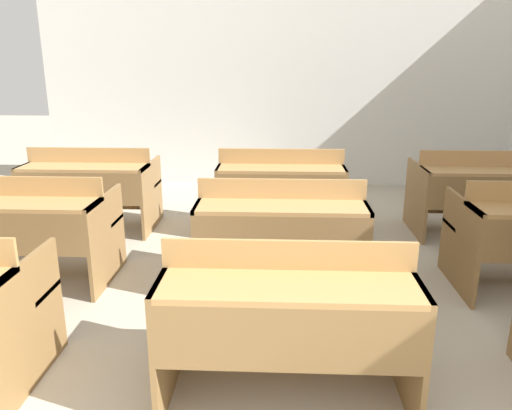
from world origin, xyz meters
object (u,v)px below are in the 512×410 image
bench_second_center (281,229)px  bench_third_center (281,187)px  bench_third_right (481,189)px  bench_second_left (26,225)px  bench_front_center (287,312)px  bench_third_left (91,185)px

bench_second_center → bench_third_center: 1.29m
bench_second_center → bench_third_center: (-0.00, 1.29, 0.00)m
bench_third_center → bench_third_right: (1.96, -0.01, 0.00)m
bench_third_center → bench_second_left: bearing=-146.3°
bench_front_center → bench_second_center: size_ratio=1.00×
bench_second_left → bench_second_center: size_ratio=1.00×
bench_second_left → bench_third_left: 1.28m
bench_third_right → bench_second_left: bearing=-161.8°
bench_second_left → bench_second_center: bearing=0.3°
bench_front_center → bench_third_right: bearing=53.1°
bench_second_left → bench_third_right: size_ratio=1.00×
bench_second_center → bench_third_left: bearing=146.5°
bench_second_left → bench_third_center: (1.95, 1.30, 0.00)m
bench_third_left → bench_third_right: same height
bench_third_left → bench_third_center: 1.92m
bench_front_center → bench_second_center: same height
bench_front_center → bench_third_center: bearing=90.7°
bench_third_center → bench_third_right: same height
bench_third_left → bench_second_left: bearing=-91.4°
bench_second_center → bench_third_right: same height
bench_front_center → bench_second_left: same height
bench_third_left → bench_third_center: bearing=0.6°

